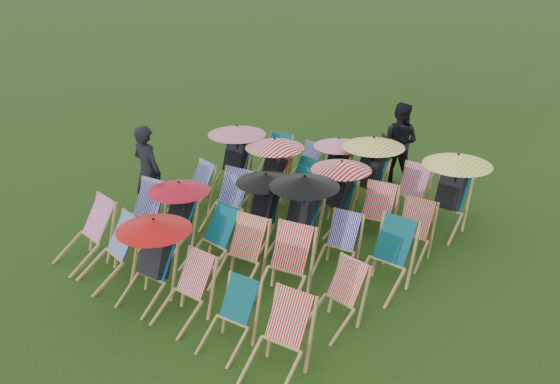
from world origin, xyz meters
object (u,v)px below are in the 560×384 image
Objects in this scene: person_left at (148,171)px; person_rear at (399,142)px; deckchair_0 at (84,233)px; deckchair_29 at (449,192)px; deckchair_5 at (278,340)px.

person_rear is at bearing -121.02° from person_left.
person_left is (-0.55, 1.75, 0.36)m from deckchair_0.
deckchair_0 is 0.72× the size of deckchair_29.
deckchair_0 is 4.03m from deckchair_5.
deckchair_0 is 1.87m from person_left.
deckchair_5 is 4.97m from person_left.
deckchair_0 is 6.05m from deckchair_29.
deckchair_0 is 0.59× the size of person_rear.
deckchair_29 reaches higher than deckchair_5.
person_rear reaches higher than deckchair_5.
person_left is (-4.58, 1.89, 0.39)m from deckchair_5.
deckchair_5 is at bearing 158.02° from person_left.
person_left is at bearing -150.48° from deckchair_29.
person_left reaches higher than person_rear.
person_left is (-4.45, -2.86, 0.13)m from deckchair_29.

